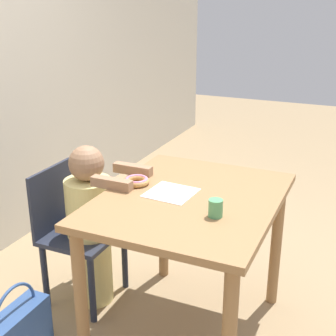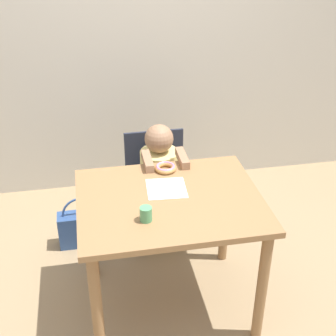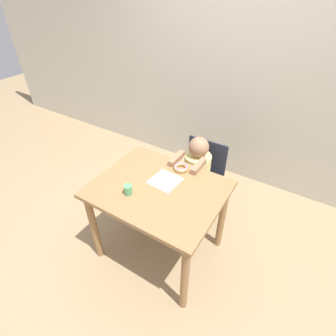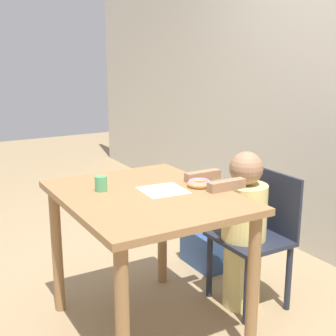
{
  "view_description": "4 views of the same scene",
  "coord_description": "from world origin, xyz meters",
  "px_view_note": "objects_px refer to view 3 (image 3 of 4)",
  "views": [
    {
      "loc": [
        -1.89,
        -0.73,
        1.67
      ],
      "look_at": [
        0.01,
        0.12,
        0.9
      ],
      "focal_mm": 50.0,
      "sensor_mm": 36.0,
      "label": 1
    },
    {
      "loc": [
        -0.4,
        -2.09,
        2.19
      ],
      "look_at": [
        0.01,
        0.12,
        0.9
      ],
      "focal_mm": 50.0,
      "sensor_mm": 36.0,
      "label": 2
    },
    {
      "loc": [
        0.88,
        -1.27,
        2.13
      ],
      "look_at": [
        0.01,
        0.12,
        0.9
      ],
      "focal_mm": 28.0,
      "sensor_mm": 36.0,
      "label": 3
    },
    {
      "loc": [
        2.0,
        -1.04,
        1.48
      ],
      "look_at": [
        0.01,
        0.12,
        0.9
      ],
      "focal_mm": 50.0,
      "sensor_mm": 36.0,
      "label": 4
    }
  ],
  "objects_px": {
    "chair": "(200,176)",
    "handbag": "(156,181)",
    "child_figure": "(196,178)",
    "donut": "(181,167)",
    "cup": "(128,190)"
  },
  "relations": [
    {
      "from": "chair",
      "to": "cup",
      "type": "relative_size",
      "value": 10.14
    },
    {
      "from": "chair",
      "to": "handbag",
      "type": "bearing_deg",
      "value": -177.66
    },
    {
      "from": "chair",
      "to": "child_figure",
      "type": "distance_m",
      "value": 0.12
    },
    {
      "from": "cup",
      "to": "chair",
      "type": "bearing_deg",
      "value": 77.22
    },
    {
      "from": "donut",
      "to": "child_figure",
      "type": "bearing_deg",
      "value": 87.54
    },
    {
      "from": "chair",
      "to": "child_figure",
      "type": "relative_size",
      "value": 0.85
    },
    {
      "from": "chair",
      "to": "donut",
      "type": "height_order",
      "value": "donut"
    },
    {
      "from": "chair",
      "to": "handbag",
      "type": "distance_m",
      "value": 0.62
    },
    {
      "from": "chair",
      "to": "child_figure",
      "type": "bearing_deg",
      "value": -90.0
    },
    {
      "from": "chair",
      "to": "donut",
      "type": "xyz_separation_m",
      "value": [
        -0.01,
        -0.41,
        0.37
      ]
    },
    {
      "from": "donut",
      "to": "handbag",
      "type": "height_order",
      "value": "donut"
    },
    {
      "from": "donut",
      "to": "handbag",
      "type": "bearing_deg",
      "value": 144.14
    },
    {
      "from": "handbag",
      "to": "cup",
      "type": "bearing_deg",
      "value": -68.3
    },
    {
      "from": "donut",
      "to": "cup",
      "type": "height_order",
      "value": "cup"
    },
    {
      "from": "cup",
      "to": "handbag",
      "type": "bearing_deg",
      "value": 111.7
    }
  ]
}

